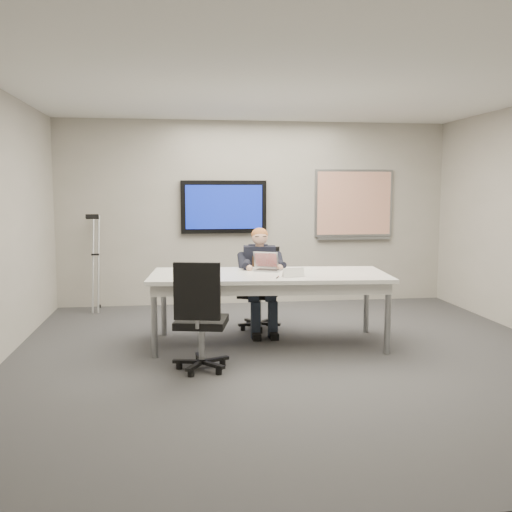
{
  "coord_description": "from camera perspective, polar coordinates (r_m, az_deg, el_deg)",
  "views": [
    {
      "loc": [
        -1.19,
        -5.72,
        1.75
      ],
      "look_at": [
        -0.32,
        0.67,
        1.0
      ],
      "focal_mm": 40.0,
      "sensor_mm": 36.0,
      "label": 1
    }
  ],
  "objects": [
    {
      "name": "whiteboard",
      "position": [
        9.12,
        9.75,
        5.1
      ],
      "size": [
        1.25,
        0.08,
        1.1
      ],
      "color": "gray",
      "rests_on": "wall_back"
    },
    {
      "name": "seated_person",
      "position": [
        6.99,
        0.54,
        -3.54
      ],
      "size": [
        0.42,
        0.72,
        1.29
      ],
      "rotation": [
        0.0,
        0.0,
        -0.12
      ],
      "color": "#1C232F",
      "rests_on": "office_chair_far"
    },
    {
      "name": "floor",
      "position": [
        6.1,
        3.87,
        -10.09
      ],
      "size": [
        6.0,
        6.0,
        0.02
      ],
      "primitive_type": "cube",
      "color": "#333335",
      "rests_on": "ground"
    },
    {
      "name": "office_chair_far",
      "position": [
        7.26,
        0.4,
        -4.75
      ],
      "size": [
        0.65,
        0.65,
        1.04
      ],
      "rotation": [
        0.0,
        0.0,
        -0.4
      ],
      "color": "black",
      "rests_on": "ground"
    },
    {
      "name": "conference_table",
      "position": [
        6.45,
        1.31,
        -2.56
      ],
      "size": [
        2.74,
        1.32,
        0.82
      ],
      "rotation": [
        0.0,
        0.0,
        -0.08
      ],
      "color": "silver",
      "rests_on": "ground"
    },
    {
      "name": "name_tent",
      "position": [
        6.18,
        3.76,
        -1.64
      ],
      "size": [
        0.26,
        0.13,
        0.1
      ],
      "primitive_type": null,
      "rotation": [
        0.0,
        0.0,
        0.25
      ],
      "color": "white",
      "rests_on": "conference_table"
    },
    {
      "name": "crutch",
      "position": [
        8.59,
        -15.73,
        -0.52
      ],
      "size": [
        0.23,
        0.87,
        1.53
      ],
      "primitive_type": null,
      "rotation": [
        -0.28,
        0.0,
        -0.04
      ],
      "color": "#A3A5AB",
      "rests_on": "ground"
    },
    {
      "name": "tv_display",
      "position": [
        8.7,
        -3.24,
        4.92
      ],
      "size": [
        1.3,
        0.09,
        0.8
      ],
      "color": "black",
      "rests_on": "wall_back"
    },
    {
      "name": "pen",
      "position": [
        6.12,
        2.18,
        -2.12
      ],
      "size": [
        0.06,
        0.14,
        0.01
      ],
      "primitive_type": "cylinder",
      "rotation": [
        0.0,
        1.57,
        1.24
      ],
      "color": "black",
      "rests_on": "conference_table"
    },
    {
      "name": "laptop",
      "position": [
        6.67,
        1.1,
        -0.99
      ],
      "size": [
        0.36,
        0.38,
        0.21
      ],
      "rotation": [
        0.0,
        0.0,
        -0.43
      ],
      "color": "#A9A9AC",
      "rests_on": "conference_table"
    },
    {
      "name": "wall_back",
      "position": [
        8.81,
        -0.01,
        4.3
      ],
      "size": [
        6.0,
        0.02,
        2.8
      ],
      "primitive_type": "cube",
      "color": "#A29E92",
      "rests_on": "ground"
    },
    {
      "name": "office_chair_near",
      "position": [
        5.59,
        -5.53,
        -8.06
      ],
      "size": [
        0.62,
        0.62,
        1.09
      ],
      "rotation": [
        0.0,
        0.0,
        2.93
      ],
      "color": "black",
      "rests_on": "ground"
    },
    {
      "name": "wall_front",
      "position": [
        2.99,
        15.75,
        -0.35
      ],
      "size": [
        6.0,
        0.02,
        2.8
      ],
      "primitive_type": "cube",
      "color": "#A29E92",
      "rests_on": "ground"
    },
    {
      "name": "ceiling",
      "position": [
        5.94,
        4.09,
        16.75
      ],
      "size": [
        6.0,
        6.0,
        0.02
      ],
      "primitive_type": "cube",
      "color": "white",
      "rests_on": "wall_back"
    }
  ]
}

